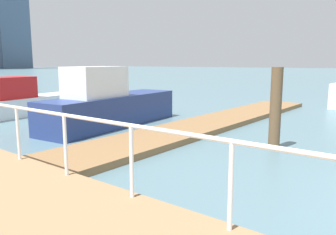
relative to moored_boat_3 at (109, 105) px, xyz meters
The scene contains 4 objects.
floating_dock 3.83m from the moored_boat_3, 49.76° to the right, with size 15.49×2.00×0.18m, color olive.
dock_piling_1 6.03m from the moored_boat_3, 85.34° to the right, with size 0.30×0.30×2.21m, color brown.
moored_boat_3 is the anchor object (origin of this frame).
moored_boat_4 5.02m from the moored_boat_3, 100.87° to the left, with size 6.51×2.58×1.72m.
Camera 1 is at (-6.46, 1.32, 2.32)m, focal length 35.99 mm.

